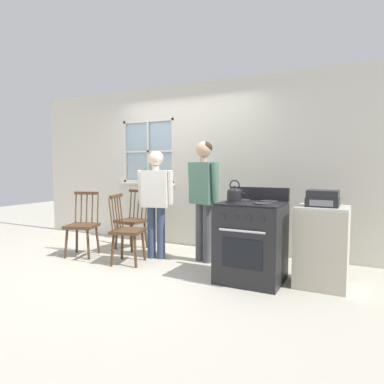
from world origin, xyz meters
name	(u,v)px	position (x,y,z in m)	size (l,w,h in m)	color
ground_plane	(139,266)	(0.00, 0.00, 0.00)	(16.00, 16.00, 0.00)	#B2AD9E
wall_back	(190,166)	(0.04, 1.40, 1.34)	(6.40, 0.16, 2.70)	silver
chair_by_window	(127,231)	(-0.24, 0.04, 0.45)	(0.50, 0.52, 0.95)	#4C331E
chair_near_wall	(132,221)	(-0.70, 0.77, 0.45)	(0.47, 0.45, 0.95)	#4C331E
chair_center_cluster	(83,226)	(-1.08, 0.07, 0.45)	(0.53, 0.51, 0.95)	#4C331E
person_elderly_left	(156,193)	(-0.02, 0.45, 0.95)	(0.54, 0.29, 1.56)	#384766
person_teen_center	(204,188)	(0.67, 0.60, 1.03)	(0.53, 0.32, 1.68)	#4C4C51
stove	(251,241)	(1.51, 0.12, 0.47)	(0.73, 0.68, 1.08)	#232326
kettle	(235,194)	(1.35, -0.01, 1.02)	(0.21, 0.17, 0.25)	black
potted_plant	(144,178)	(-0.85, 1.31, 1.12)	(0.16, 0.16, 0.32)	#935B3D
side_counter	(322,246)	(2.26, 0.32, 0.45)	(0.55, 0.50, 0.90)	beige
stereo	(323,199)	(2.26, 0.30, 0.99)	(0.34, 0.29, 0.18)	#232326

